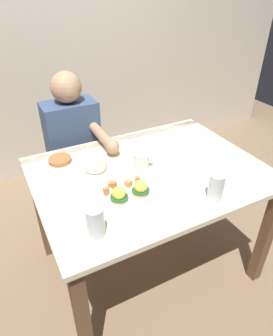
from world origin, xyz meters
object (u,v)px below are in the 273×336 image
water_glass_far (96,223)px  water_glass_near (216,188)px  diner_person (75,147)px  fruit_bowl (95,165)px  coffee_mug (142,161)px  fork (71,186)px  eggs_benedict_plate (129,194)px  dining_table (149,187)px  side_plate (60,161)px

water_glass_far → water_glass_near: bearing=-3.4°
water_glass_far → diner_person: (0.19, 0.91, -0.15)m
fruit_bowl → coffee_mug: (0.22, -0.11, 0.02)m
fork → coffee_mug: bearing=-3.3°
eggs_benedict_plate → water_glass_near: bearing=-27.5°
coffee_mug → fork: size_ratio=0.89×
eggs_benedict_plate → fork: (-0.22, 0.21, -0.02)m
water_glass_near → diner_person: 1.03m
dining_table → diner_person: bearing=110.9°
water_glass_near → side_plate: (-0.55, 0.63, -0.04)m
diner_person → fruit_bowl: bearing=-93.0°
eggs_benedict_plate → side_plate: eggs_benedict_plate is taller
eggs_benedict_plate → diner_person: bearing=92.1°
fruit_bowl → water_glass_far: (-0.17, -0.45, 0.03)m
dining_table → water_glass_far: water_glass_far is taller
side_plate → coffee_mug: bearing=-34.5°
dining_table → side_plate: side_plate is taller
water_glass_far → fork: bearing=89.2°
dining_table → fork: size_ratio=9.61×
water_glass_near → dining_table: bearing=113.8°
side_plate → diner_person: 0.37m
water_glass_far → diner_person: bearing=78.0°
eggs_benedict_plate → coffee_mug: 0.26m
fruit_bowl → side_plate: size_ratio=0.60×
dining_table → coffee_mug: (-0.03, 0.03, 0.16)m
fork → water_glass_far: (-0.00, -0.36, 0.06)m
fruit_bowl → water_glass_far: size_ratio=0.89×
dining_table → eggs_benedict_plate: eggs_benedict_plate is taller
dining_table → fruit_bowl: 0.32m
fruit_bowl → side_plate: fruit_bowl is taller
water_glass_far → diner_person: 0.94m
fork → diner_person: size_ratio=0.11×
eggs_benedict_plate → coffee_mug: (0.17, 0.19, 0.03)m
fruit_bowl → fork: size_ratio=0.96×
eggs_benedict_plate → water_glass_near: 0.40m
side_plate → eggs_benedict_plate: bearing=-65.7°
dining_table → fork: (-0.42, 0.05, 0.11)m
water_glass_near → side_plate: size_ratio=0.66×
fork → diner_person: (0.19, 0.55, -0.09)m
dining_table → fruit_bowl: fruit_bowl is taller
coffee_mug → fork: (-0.39, 0.02, -0.05)m
side_plate → diner_person: bearing=60.8°
dining_table → side_plate: (-0.40, 0.29, 0.12)m
coffee_mug → diner_person: size_ratio=0.10×
eggs_benedict_plate → diner_person: (-0.03, 0.76, -0.11)m
water_glass_near → side_plate: 0.84m
eggs_benedict_plate → water_glass_near: water_glass_near is taller
water_glass_near → water_glass_far: water_glass_far is taller
side_plate → diner_person: (0.17, 0.31, -0.10)m
fork → water_glass_far: 0.37m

